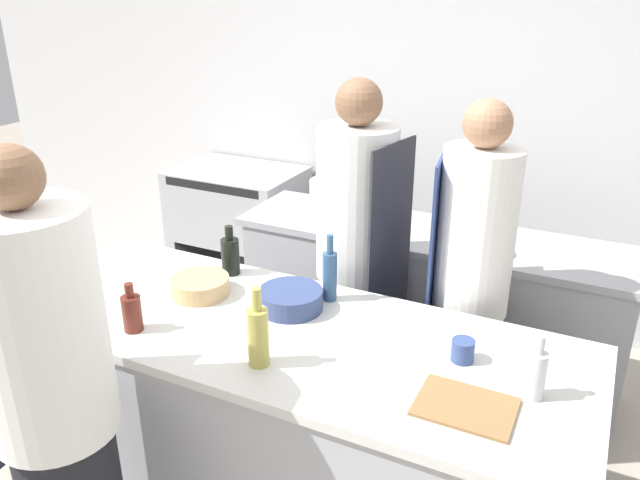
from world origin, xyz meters
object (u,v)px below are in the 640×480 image
object	(u,v)px
bottle_vinegar	(132,312)
bottle_sauce	(230,255)
cup	(463,350)
chef_at_pass_far	(469,293)
oven_range	(240,230)
chef_at_stove	(355,261)
bottle_cooking_oil	(536,373)
bowl_mixing_large	(291,299)
bowl_prep_small	(200,286)
bottle_wine	(330,274)
stockpot	(336,198)
chef_at_prep_near	(56,410)
bottle_olive_oil	(258,335)

from	to	relation	value
bottle_vinegar	bottle_sauce	xyz separation A→B (m)	(0.06, 0.61, 0.01)
cup	chef_at_pass_far	bearing A→B (deg)	100.98
oven_range	bottle_vinegar	size ratio (longest dim) A/B	4.53
chef_at_stove	bottle_cooking_oil	size ratio (longest dim) A/B	7.65
bowl_mixing_large	chef_at_stove	bearing A→B (deg)	85.86
bottle_cooking_oil	bowl_prep_small	world-z (taller)	bottle_cooking_oil
bottle_cooking_oil	cup	world-z (taller)	bottle_cooking_oil
bottle_wine	bowl_mixing_large	world-z (taller)	bottle_wine
oven_range	bowl_mixing_large	distance (m)	2.13
bottle_cooking_oil	stockpot	bearing A→B (deg)	135.62
bottle_wine	bowl_prep_small	bearing A→B (deg)	-158.84
bottle_wine	stockpot	bearing A→B (deg)	113.56
oven_range	bowl_prep_small	distance (m)	1.94
bowl_mixing_large	bowl_prep_small	size ratio (longest dim) A/B	1.05
bottle_vinegar	bottle_wine	bearing A→B (deg)	44.43
bottle_wine	cup	bearing A→B (deg)	-18.44
chef_at_prep_near	chef_at_stove	xyz separation A→B (m)	(0.42, 1.50, 0.01)
bottle_cooking_oil	cup	size ratio (longest dim) A/B	2.78
bowl_mixing_large	cup	distance (m)	0.75
bottle_olive_oil	cup	world-z (taller)	bottle_olive_oil
bottle_olive_oil	chef_at_prep_near	bearing A→B (deg)	-133.52
chef_at_prep_near	bottle_vinegar	distance (m)	0.50
cup	oven_range	bearing A→B (deg)	141.24
bottle_olive_oil	cup	size ratio (longest dim) A/B	3.64
bottle_cooking_oil	chef_at_prep_near	bearing A→B (deg)	-152.10
chef_at_stove	bowl_prep_small	bearing A→B (deg)	-24.40
bottle_olive_oil	bottle_sauce	bearing A→B (deg)	131.09
bottle_olive_oil	bowl_mixing_large	world-z (taller)	bottle_olive_oil
oven_range	cup	xyz separation A→B (m)	(2.07, -1.66, 0.49)
chef_at_pass_far	bowl_prep_small	xyz separation A→B (m)	(-1.06, -0.57, 0.06)
cup	bowl_prep_small	bearing A→B (deg)	179.73
bottle_wine	stockpot	distance (m)	1.07
bottle_olive_oil	bottle_vinegar	size ratio (longest dim) A/B	1.50
bottle_cooking_oil	bottle_sauce	distance (m)	1.47
chef_at_stove	chef_at_pass_far	world-z (taller)	chef_at_stove
bowl_mixing_large	bowl_prep_small	bearing A→B (deg)	-172.03
bottle_vinegar	bottle_sauce	distance (m)	0.61
oven_range	bottle_sauce	size ratio (longest dim) A/B	3.87
oven_range	bottle_olive_oil	bearing A→B (deg)	-54.80
bottle_cooking_oil	bottle_olive_oil	bearing A→B (deg)	-165.52
bowl_prep_small	stockpot	xyz separation A→B (m)	(0.11, 1.18, 0.06)
chef_at_pass_far	bottle_vinegar	distance (m)	1.46
bottle_sauce	chef_at_stove	bearing A→B (deg)	41.63
bottle_cooking_oil	stockpot	world-z (taller)	bottle_cooking_oil
oven_range	bottle_wine	bearing A→B (deg)	-45.32
bottle_olive_oil	bowl_prep_small	distance (m)	0.63
bottle_sauce	oven_range	bearing A→B (deg)	122.46
bottle_olive_oil	stockpot	xyz separation A→B (m)	(-0.41, 1.54, -0.02)
bottle_vinegar	bowl_mixing_large	world-z (taller)	bottle_vinegar
bowl_mixing_large	bottle_cooking_oil	bearing A→B (deg)	-9.72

